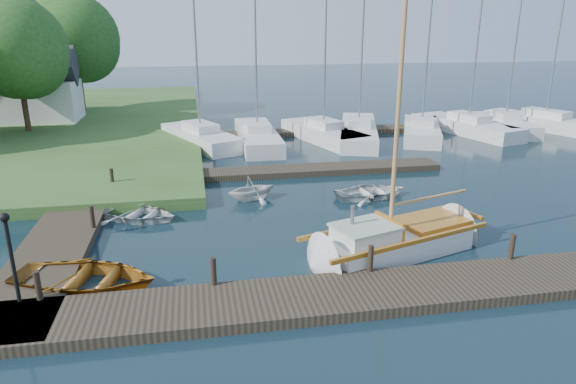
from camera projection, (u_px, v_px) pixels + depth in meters
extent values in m
plane|color=black|center=(288.00, 222.00, 19.43)|extent=(160.00, 160.00, 0.00)
cube|color=black|center=(329.00, 297.00, 13.77)|extent=(18.00, 2.20, 0.30)
cube|color=black|center=(76.00, 214.00, 19.86)|extent=(2.20, 18.00, 0.30)
cube|color=black|center=(304.00, 170.00, 25.80)|extent=(14.00, 1.60, 0.30)
cube|color=black|center=(386.00, 129.00, 36.07)|extent=(30.00, 1.60, 0.30)
cylinder|color=black|center=(38.00, 286.00, 13.23)|extent=(0.16, 0.16, 0.80)
cylinder|color=black|center=(214.00, 271.00, 14.01)|extent=(0.16, 0.16, 0.80)
cylinder|color=black|center=(371.00, 258.00, 14.79)|extent=(0.16, 0.16, 0.80)
cylinder|color=black|center=(512.00, 247.00, 15.57)|extent=(0.16, 0.16, 0.80)
cylinder|color=black|center=(92.00, 217.00, 18.00)|extent=(0.16, 0.16, 0.80)
cylinder|color=black|center=(112.00, 177.00, 22.67)|extent=(0.16, 0.16, 0.80)
cylinder|color=black|center=(13.00, 263.00, 12.93)|extent=(0.10, 0.10, 2.20)
sphere|color=black|center=(4.00, 217.00, 12.55)|extent=(0.24, 0.24, 0.24)
cube|color=silver|center=(394.00, 246.00, 16.76)|extent=(5.37, 3.45, 0.90)
cone|color=silver|center=(461.00, 229.00, 18.14)|extent=(1.84, 2.27, 1.96)
cone|color=silver|center=(317.00, 265.00, 15.42)|extent=(1.56, 2.17, 1.96)
cube|color=#955019|center=(377.00, 222.00, 17.38)|extent=(5.93, 2.03, 0.14)
cube|color=#955019|center=(415.00, 242.00, 15.81)|extent=(5.93, 2.03, 0.14)
cube|color=#955019|center=(470.00, 214.00, 18.14)|extent=(0.45, 1.08, 0.14)
cube|color=silver|center=(365.00, 234.00, 16.00)|extent=(2.14, 1.89, 0.44)
cube|color=#A2B69E|center=(366.00, 226.00, 15.93)|extent=(2.27, 2.01, 0.08)
cube|color=#955019|center=(389.00, 226.00, 16.41)|extent=(0.55, 1.37, 0.60)
cylinder|color=slate|center=(352.00, 215.00, 15.94)|extent=(0.12, 0.12, 0.60)
cube|color=#955019|center=(432.00, 222.00, 17.31)|extent=(2.56, 2.11, 0.20)
cylinder|color=olive|center=(399.00, 104.00, 15.23)|extent=(0.14, 0.14, 8.40)
cylinder|color=olive|center=(430.00, 198.00, 16.94)|extent=(3.07, 1.09, 0.10)
imported|color=#955019|center=(84.00, 274.00, 14.43)|extent=(4.70, 3.89, 0.84)
imported|color=silver|center=(138.00, 212.00, 19.60)|extent=(3.74, 3.34, 0.64)
imported|color=silver|center=(252.00, 187.00, 21.78)|extent=(2.69, 2.52, 1.14)
imported|color=silver|center=(371.00, 190.00, 22.16)|extent=(3.38, 2.58, 0.65)
cube|color=silver|center=(201.00, 138.00, 31.80)|extent=(5.08, 7.79, 0.90)
cube|color=silver|center=(200.00, 127.00, 31.58)|extent=(2.35, 2.98, 0.50)
cylinder|color=slate|center=(196.00, 55.00, 30.26)|extent=(0.12, 0.12, 9.04)
cube|color=silver|center=(257.00, 137.00, 32.14)|extent=(2.30, 8.71, 0.90)
cube|color=silver|center=(257.00, 126.00, 31.92)|extent=(1.43, 3.06, 0.50)
cylinder|color=slate|center=(256.00, 48.00, 30.48)|extent=(0.12, 0.12, 9.79)
cube|color=silver|center=(323.00, 134.00, 32.96)|extent=(4.38, 7.90, 0.90)
cube|color=silver|center=(324.00, 123.00, 32.75)|extent=(2.13, 2.95, 0.50)
cylinder|color=slate|center=(326.00, 31.00, 31.00)|extent=(0.12, 0.12, 11.76)
cube|color=silver|center=(358.00, 132.00, 33.66)|extent=(5.00, 9.96, 0.90)
cube|color=silver|center=(359.00, 121.00, 33.45)|extent=(2.35, 3.67, 0.50)
cylinder|color=slate|center=(362.00, 38.00, 31.85)|extent=(0.12, 0.12, 10.84)
cube|color=silver|center=(421.00, 131.00, 33.86)|extent=(4.93, 7.70, 0.90)
cube|color=silver|center=(422.00, 121.00, 33.64)|extent=(2.30, 2.94, 0.50)
cylinder|color=slate|center=(428.00, 53.00, 32.31)|extent=(0.12, 0.12, 9.08)
cube|color=silver|center=(468.00, 127.00, 35.14)|extent=(4.30, 8.38, 0.90)
cube|color=silver|center=(469.00, 117.00, 34.92)|extent=(2.11, 3.10, 0.50)
cylinder|color=slate|center=(478.00, 35.00, 33.26)|extent=(0.12, 0.12, 11.24)
cube|color=silver|center=(505.00, 125.00, 35.78)|extent=(3.26, 6.98, 0.90)
cube|color=silver|center=(506.00, 115.00, 35.57)|extent=(1.76, 2.55, 0.50)
cylinder|color=slate|center=(515.00, 45.00, 34.12)|extent=(0.12, 0.12, 9.85)
cube|color=silver|center=(545.00, 123.00, 36.61)|extent=(5.42, 8.88, 0.90)
cube|color=silver|center=(546.00, 113.00, 36.39)|extent=(2.48, 3.35, 0.50)
cylinder|color=slate|center=(557.00, 43.00, 34.91)|extent=(0.12, 0.12, 10.08)
cube|color=white|center=(42.00, 101.00, 36.98)|extent=(5.00, 4.00, 2.80)
cube|color=#333438|center=(37.00, 66.00, 36.23)|extent=(5.25, 2.88, 2.88)
cylinder|color=#332114|center=(25.00, 105.00, 33.14)|extent=(0.36, 0.36, 3.42)
sphere|color=#1D4A17|center=(16.00, 48.00, 32.06)|extent=(6.27, 6.27, 6.27)
sphere|color=#1D4A17|center=(24.00, 56.00, 32.01)|extent=(5.32, 5.32, 5.32)
sphere|color=#1D4A17|center=(9.00, 37.00, 32.16)|extent=(5.70, 5.70, 5.70)
cylinder|color=#332114|center=(81.00, 88.00, 40.93)|extent=(0.36, 0.36, 3.67)
sphere|color=#1D4A17|center=(75.00, 39.00, 39.76)|extent=(6.73, 6.73, 6.73)
sphere|color=#1D4A17|center=(82.00, 46.00, 39.73)|extent=(5.71, 5.71, 5.71)
sphere|color=#1D4A17|center=(70.00, 29.00, 39.85)|extent=(6.12, 6.12, 6.12)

